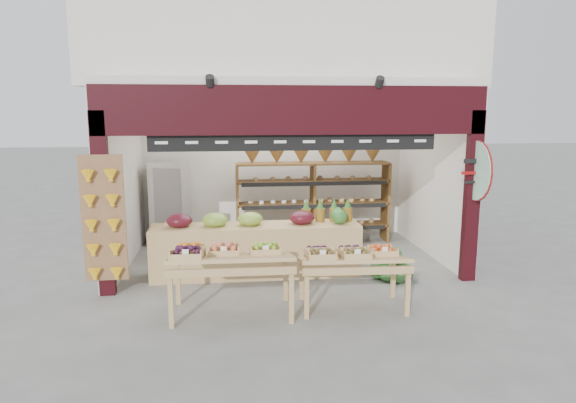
# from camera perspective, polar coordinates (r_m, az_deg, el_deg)

# --- Properties ---
(ground) EXTENTS (60.00, 60.00, 0.00)m
(ground) POSITION_cam_1_polar(r_m,az_deg,el_deg) (8.91, -0.12, -7.18)
(ground) COLOR slate
(ground) RESTS_ON ground
(shop_structure) EXTENTS (6.36, 5.12, 5.40)m
(shop_structure) POSITION_cam_1_polar(r_m,az_deg,el_deg) (10.19, -1.24, 17.30)
(shop_structure) COLOR silver
(shop_structure) RESTS_ON ground
(banana_board) EXTENTS (0.60, 0.15, 1.80)m
(banana_board) POSITION_cam_1_polar(r_m,az_deg,el_deg) (7.63, -19.85, -2.10)
(banana_board) COLOR olive
(banana_board) RESTS_ON ground
(gift_sign) EXTENTS (0.04, 0.93, 0.92)m
(gift_sign) POSITION_cam_1_polar(r_m,az_deg,el_deg) (8.25, 20.22, 3.23)
(gift_sign) COLOR #A9D5BB
(gift_sign) RESTS_ON ground
(back_shelving) EXTENTS (3.07, 0.50, 1.89)m
(back_shelving) POSITION_cam_1_polar(r_m,az_deg,el_deg) (10.25, 2.79, 1.98)
(back_shelving) COLOR brown
(back_shelving) RESTS_ON ground
(refrigerator) EXTENTS (0.76, 0.76, 1.66)m
(refrigerator) POSITION_cam_1_polar(r_m,az_deg,el_deg) (10.45, -12.97, -0.15)
(refrigerator) COLOR silver
(refrigerator) RESTS_ON ground
(cardboard_stack) EXTENTS (1.07, 0.77, 0.65)m
(cardboard_stack) POSITION_cam_1_polar(r_m,az_deg,el_deg) (9.52, -11.17, -4.75)
(cardboard_stack) COLOR beige
(cardboard_stack) RESTS_ON ground
(mid_counter) EXTENTS (3.34, 0.65, 1.06)m
(mid_counter) POSITION_cam_1_polar(r_m,az_deg,el_deg) (8.33, -3.60, -5.15)
(mid_counter) COLOR tan
(mid_counter) RESTS_ON ground
(display_table_left) EXTENTS (1.62, 0.93, 1.02)m
(display_table_left) POSITION_cam_1_polar(r_m,az_deg,el_deg) (6.79, -7.24, -5.97)
(display_table_left) COLOR tan
(display_table_left) RESTS_ON ground
(display_table_right) EXTENTS (1.48, 0.87, 0.94)m
(display_table_right) POSITION_cam_1_polar(r_m,az_deg,el_deg) (6.98, 6.72, -6.06)
(display_table_right) COLOR tan
(display_table_right) RESTS_ON ground
(watermelon_pile) EXTENTS (0.67, 0.67, 0.52)m
(watermelon_pile) POSITION_cam_1_polar(r_m,az_deg,el_deg) (8.38, 11.44, -7.30)
(watermelon_pile) COLOR #194D1E
(watermelon_pile) RESTS_ON ground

